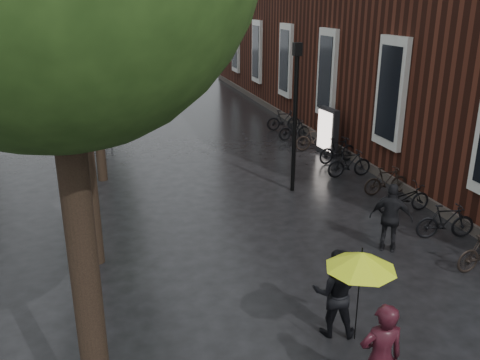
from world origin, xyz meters
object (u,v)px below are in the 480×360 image
object	(u,v)px
parked_bicycles	(351,162)
ad_lightbox	(328,131)
person_black	(335,292)
pedestrian_walking	(391,218)
person_burgundy	(380,359)
lamp_post	(295,104)

from	to	relation	value
parked_bicycles	ad_lightbox	size ratio (longest dim) A/B	7.74
person_black	pedestrian_walking	world-z (taller)	pedestrian_walking
person_burgundy	person_black	xyz separation A→B (m)	(0.18, 1.91, -0.07)
person_burgundy	pedestrian_walking	xyz separation A→B (m)	(2.92, 4.60, -0.05)
person_burgundy	person_black	bearing A→B (deg)	-89.44
person_black	parked_bicycles	bearing A→B (deg)	-98.51
pedestrian_walking	parked_bicycles	xyz separation A→B (m)	(1.73, 5.51, -0.40)
ad_lightbox	parked_bicycles	bearing A→B (deg)	-101.55
parked_bicycles	ad_lightbox	distance (m)	2.72
pedestrian_walking	lamp_post	bearing A→B (deg)	-46.03
pedestrian_walking	ad_lightbox	bearing A→B (deg)	-69.72
person_black	lamp_post	size ratio (longest dim) A/B	0.36
ad_lightbox	lamp_post	size ratio (longest dim) A/B	0.40
parked_bicycles	lamp_post	distance (m)	3.58
person_burgundy	ad_lightbox	world-z (taller)	ad_lightbox
lamp_post	pedestrian_walking	bearing A→B (deg)	-80.24
person_burgundy	lamp_post	distance (m)	9.62
person_black	lamp_post	xyz separation A→B (m)	(1.95, 7.27, 1.98)
pedestrian_walking	lamp_post	size ratio (longest dim) A/B	0.37
parked_bicycles	lamp_post	size ratio (longest dim) A/B	3.09
pedestrian_walking	lamp_post	xyz separation A→B (m)	(-0.79, 4.58, 1.97)
parked_bicycles	pedestrian_walking	bearing A→B (deg)	-107.46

